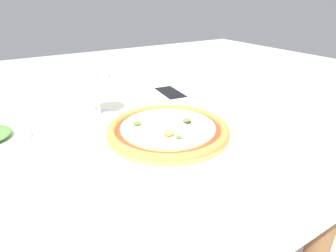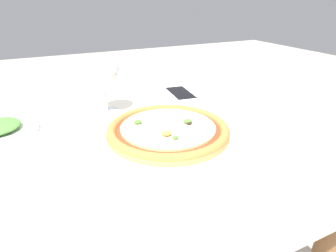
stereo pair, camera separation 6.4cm
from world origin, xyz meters
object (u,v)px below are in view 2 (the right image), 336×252
(pizza_plate, at_px, (168,131))
(wine_glass_far_left, at_px, (103,72))
(dining_table, at_px, (82,169))
(cell_phone, at_px, (180,94))

(pizza_plate, distance_m, wine_glass_far_left, 0.25)
(dining_table, xyz_separation_m, wine_glass_far_left, (0.10, 0.11, 0.21))
(cell_phone, bearing_deg, pizza_plate, -123.17)
(dining_table, xyz_separation_m, pizza_plate, (0.19, -0.10, 0.11))
(dining_table, height_order, cell_phone, cell_phone)
(dining_table, distance_m, cell_phone, 0.40)
(dining_table, bearing_deg, cell_phone, 23.42)
(wine_glass_far_left, bearing_deg, dining_table, -131.73)
(dining_table, height_order, pizza_plate, pizza_plate)
(pizza_plate, relative_size, wine_glass_far_left, 1.94)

